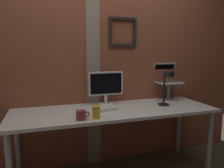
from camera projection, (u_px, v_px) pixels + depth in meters
The scene contains 9 objects.
brick_wall_back at pixel (97, 54), 2.51m from camera, with size 3.72×0.16×2.59m.
desk at pixel (115, 115), 2.25m from camera, with size 2.09×0.69×0.74m.
monitor at pixel (106, 86), 2.40m from camera, with size 0.39×0.18×0.37m.
laptop_stand at pixel (169, 88), 2.66m from camera, with size 0.28×0.22×0.21m.
laptop at pixel (166, 77), 2.70m from camera, with size 0.30×0.27×0.24m.
desk_lamp at pixel (167, 84), 2.32m from camera, with size 0.12×0.20×0.39m.
pen_cup at pixel (96, 112), 1.92m from camera, with size 0.07×0.07×0.16m.
coffee_mug at pixel (81, 115), 1.88m from camera, with size 0.12×0.09×0.08m.
paper_clutter_stack at pixel (106, 108), 2.21m from camera, with size 0.20×0.14×0.03m, color silver.
Camera 1 is at (-0.60, -2.07, 1.33)m, focal length 34.57 mm.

